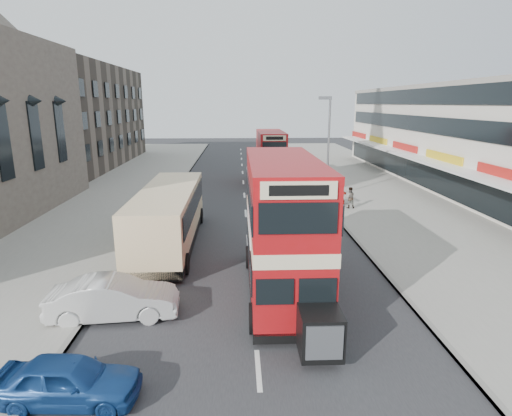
% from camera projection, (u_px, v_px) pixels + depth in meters
% --- Properties ---
extents(ground, '(160.00, 160.00, 0.00)m').
position_uv_depth(ground, '(253.00, 306.00, 16.17)').
color(ground, '#28282B').
rests_on(ground, ground).
extents(road_surface, '(12.00, 90.00, 0.01)m').
position_uv_depth(road_surface, '(244.00, 195.00, 35.55)').
color(road_surface, '#28282B').
rests_on(road_surface, ground).
extents(pavement_right, '(12.00, 90.00, 0.15)m').
position_uv_depth(pavement_right, '(383.00, 193.00, 36.05)').
color(pavement_right, gray).
rests_on(pavement_right, ground).
extents(pavement_left, '(12.00, 90.00, 0.15)m').
position_uv_depth(pavement_left, '(101.00, 196.00, 35.02)').
color(pavement_left, gray).
rests_on(pavement_left, ground).
extents(kerb_left, '(0.20, 90.00, 0.16)m').
position_uv_depth(kerb_left, '(172.00, 195.00, 35.27)').
color(kerb_left, gray).
rests_on(kerb_left, ground).
extents(kerb_right, '(0.20, 90.00, 0.16)m').
position_uv_depth(kerb_right, '(316.00, 194.00, 35.79)').
color(kerb_right, gray).
rests_on(kerb_right, ground).
extents(brick_terrace, '(14.00, 28.00, 12.00)m').
position_uv_depth(brick_terrace, '(60.00, 117.00, 50.59)').
color(brick_terrace, '#66594C').
rests_on(brick_terrace, ground).
extents(commercial_row, '(9.90, 46.20, 9.30)m').
position_uv_depth(commercial_row, '(468.00, 137.00, 37.19)').
color(commercial_row, beige).
rests_on(commercial_row, ground).
extents(street_lamp, '(1.00, 0.20, 8.12)m').
position_uv_depth(street_lamp, '(328.00, 140.00, 32.73)').
color(street_lamp, slate).
rests_on(street_lamp, ground).
extents(bus_main, '(2.71, 9.75, 5.37)m').
position_uv_depth(bus_main, '(283.00, 227.00, 16.67)').
color(bus_main, black).
rests_on(bus_main, ground).
extents(bus_second, '(2.47, 8.82, 4.85)m').
position_uv_depth(bus_second, '(271.00, 157.00, 40.21)').
color(bus_second, black).
rests_on(bus_second, ground).
extents(coach, '(2.90, 11.04, 2.92)m').
position_uv_depth(coach, '(169.00, 214.00, 22.79)').
color(coach, black).
rests_on(coach, ground).
extents(car_left_near, '(3.79, 1.71, 1.26)m').
position_uv_depth(car_left_near, '(68.00, 380.00, 10.86)').
color(car_left_near, navy).
rests_on(car_left_near, ground).
extents(car_left_front, '(4.71, 1.98, 1.51)m').
position_uv_depth(car_left_front, '(114.00, 298.00, 15.14)').
color(car_left_front, silver).
rests_on(car_left_front, ground).
extents(car_right_a, '(4.38, 2.17, 1.22)m').
position_uv_depth(car_right_a, '(316.00, 199.00, 31.49)').
color(car_right_a, '#AA1E11').
rests_on(car_right_a, ground).
extents(car_right_b, '(4.60, 2.44, 1.23)m').
position_uv_depth(car_right_b, '(306.00, 186.00, 36.48)').
color(car_right_b, '#CC6014').
rests_on(car_right_b, ground).
extents(car_right_c, '(4.17, 2.07, 1.37)m').
position_uv_depth(car_right_c, '(284.00, 166.00, 47.22)').
color(car_right_c, '#5485A9').
rests_on(car_right_c, ground).
extents(pedestrian_near, '(0.59, 0.40, 1.58)m').
position_uv_depth(pedestrian_near, '(350.00, 197.00, 30.47)').
color(pedestrian_near, gray).
rests_on(pedestrian_near, pavement_right).
extents(cyclist, '(0.69, 1.75, 1.94)m').
position_uv_depth(cyclist, '(298.00, 195.00, 32.84)').
color(cyclist, gray).
rests_on(cyclist, ground).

